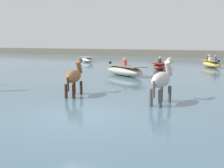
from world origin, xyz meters
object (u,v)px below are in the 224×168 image
object	(u,v)px
boat_distant_east	(160,66)
boat_far_inshore	(124,70)
boat_far_offshore	(211,64)
boat_mid_channel	(87,60)
horse_lead_chestnut	(74,77)
horse_trailing_pinto	(162,81)

from	to	relation	value
boat_distant_east	boat_far_inshore	distance (m)	4.92
boat_far_offshore	boat_mid_channel	bearing A→B (deg)	176.68
horse_lead_chestnut	boat_mid_channel	bearing A→B (deg)	119.73
horse_lead_chestnut	boat_far_offshore	bearing A→B (deg)	78.12
horse_trailing_pinto	boat_far_inshore	xyz separation A→B (m)	(-4.51, 7.04, -0.48)
horse_lead_chestnut	boat_far_inshore	size ratio (longest dim) A/B	0.49
boat_far_inshore	boat_far_offshore	xyz separation A→B (m)	(4.28, 8.58, -0.02)
boat_mid_channel	boat_far_inshore	world-z (taller)	boat_far_inshore
horse_trailing_pinto	boat_distant_east	bearing A→B (deg)	106.74
horse_lead_chestnut	horse_trailing_pinto	xyz separation A→B (m)	(3.53, 0.11, 0.06)
boat_mid_channel	horse_lead_chestnut	bearing A→B (deg)	-60.27
horse_trailing_pinto	boat_far_offshore	distance (m)	15.63
horse_lead_chestnut	boat_mid_channel	xyz separation A→B (m)	(-9.41, 16.47, -0.48)
horse_lead_chestnut	boat_mid_channel	distance (m)	18.97
boat_mid_channel	horse_trailing_pinto	bearing A→B (deg)	-51.66
boat_mid_channel	boat_far_offshore	size ratio (longest dim) A/B	0.87
boat_mid_channel	boat_far_inshore	xyz separation A→B (m)	(8.43, -9.32, 0.06)
horse_lead_chestnut	boat_far_offshore	distance (m)	16.08
boat_far_offshore	horse_lead_chestnut	bearing A→B (deg)	-101.88
horse_trailing_pinto	boat_far_offshore	bearing A→B (deg)	90.82
boat_far_inshore	horse_trailing_pinto	bearing A→B (deg)	-57.38
horse_lead_chestnut	boat_far_inshore	world-z (taller)	horse_lead_chestnut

